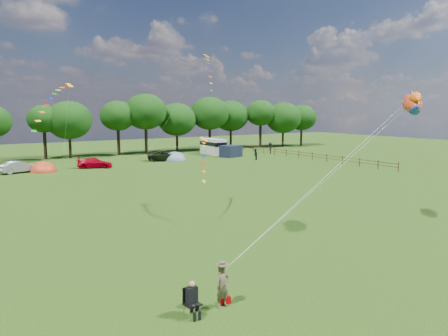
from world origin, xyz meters
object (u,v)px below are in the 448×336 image
car_b (19,167)px  tent_greyblue (175,160)px  camp_chair (191,295)px  tent_orange (44,172)px  fish_kite (413,103)px  campervan_d (213,146)px  walker_b (270,148)px  car_c (95,163)px  walker_a (255,155)px  kite_flyer (223,286)px  car_d (166,156)px

car_b → tent_greyblue: bearing=-102.9°
camp_chair → car_b: bearing=84.2°
tent_orange → fish_kite: 43.51m
campervan_d → tent_greyblue: 10.63m
campervan_d → walker_b: 9.98m
car_b → walker_b: bearing=-103.8°
car_b → camp_chair: bearing=163.9°
campervan_d → walker_b: campervan_d is taller
car_c → tent_greyblue: tent_greyblue is taller
car_c → walker_a: (23.05, -4.35, 0.20)m
car_b → tent_orange: size_ratio=1.20×
car_b → walker_a: size_ratio=2.47×
car_b → kite_flyer: bearing=165.7°
car_b → tent_orange: (2.72, -0.54, -0.72)m
tent_greyblue → camp_chair: bearing=-115.6°
car_b → tent_greyblue: (21.65, 1.23, -0.72)m
kite_flyer → walker_b: walker_b is taller
walker_a → walker_b: size_ratio=0.88×
campervan_d → tent_orange: (-28.44, -6.32, -1.40)m
car_d → campervan_d: (10.70, 3.93, 0.66)m
car_c → walker_a: walker_a is taller
car_b → walker_b: size_ratio=2.17×
car_c → camp_chair: bearing=-168.7°
tent_orange → kite_flyer: size_ratio=2.03×
car_c → tent_greyblue: (12.57, 1.77, -0.62)m
car_b → fish_kite: bearing=-172.3°
car_c → campervan_d: campervan_d is taller
car_d → kite_flyer: kite_flyer is taller
campervan_d → kite_flyer: 57.84m
car_d → camp_chair: size_ratio=4.01×
tent_orange → camp_chair: (-2.68, -43.31, 0.82)m
car_d → tent_orange: 17.92m
kite_flyer → tent_orange: bearing=83.0°
car_d → kite_flyer: 49.49m
walker_a → car_b: bearing=-52.7°
walker_b → tent_orange: bearing=-30.3°
kite_flyer → camp_chair: kite_flyer is taller
car_c → kite_flyer: kite_flyer is taller
campervan_d → car_d: bearing=111.8°
car_d → fish_kite: size_ratio=1.86×
campervan_d → camp_chair: (-31.12, -49.63, -0.58)m
fish_kite → walker_a: 39.04m
tent_orange → camp_chair: size_ratio=2.49×
tent_greyblue → camp_chair: size_ratio=2.74×
fish_kite → campervan_d: bearing=28.0°
fish_kite → tent_greyblue: bearing=38.8°
walker_a → kite_flyer: bearing=7.7°
tent_greyblue → kite_flyer: kite_flyer is taller
car_c → car_d: (11.38, 2.39, 0.12)m
car_b → car_d: 20.55m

